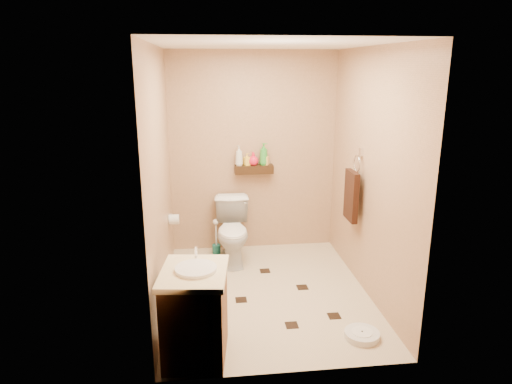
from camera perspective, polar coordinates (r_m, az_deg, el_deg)
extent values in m
plane|color=tan|center=(4.73, 1.40, -12.46)|extent=(2.50, 2.50, 0.00)
cube|color=tan|center=(5.51, -0.35, 4.88)|extent=(2.00, 0.04, 2.40)
cube|color=tan|center=(3.12, 4.78, -3.68)|extent=(2.00, 0.04, 2.40)
cube|color=tan|center=(4.28, -11.88, 1.38)|extent=(0.04, 2.50, 2.40)
cube|color=tan|center=(4.55, 14.08, 2.09)|extent=(0.04, 2.50, 2.40)
cube|color=white|center=(4.18, 1.63, 17.98)|extent=(2.00, 2.50, 0.02)
cube|color=#331E0D|center=(5.47, -0.25, 2.87)|extent=(0.46, 0.14, 0.10)
cube|color=black|center=(4.60, -1.87, -13.32)|extent=(0.11, 0.11, 0.01)
cube|color=black|center=(4.85, 5.81, -11.76)|extent=(0.11, 0.11, 0.01)
cube|color=black|center=(4.22, 4.48, -16.25)|extent=(0.11, 0.11, 0.01)
cube|color=black|center=(5.14, -4.83, -10.07)|extent=(0.11, 0.11, 0.01)
cube|color=black|center=(4.40, 9.74, -15.02)|extent=(0.11, 0.11, 0.01)
cube|color=black|center=(5.18, 1.12, -9.82)|extent=(0.11, 0.11, 0.01)
imported|color=white|center=(5.31, -2.91, -4.96)|extent=(0.42, 0.72, 0.72)
cube|color=brown|center=(3.70, -7.58, -15.14)|extent=(0.52, 0.62, 0.69)
cube|color=#F5E8B1|center=(3.53, -7.79, -10.02)|extent=(0.56, 0.66, 0.04)
cylinder|color=white|center=(3.52, -7.52, -9.62)|extent=(0.32, 0.32, 0.04)
cylinder|color=silver|center=(3.67, -7.52, -7.52)|extent=(0.03, 0.03, 0.11)
cylinder|color=silver|center=(4.13, 13.10, -17.00)|extent=(0.36, 0.36, 0.05)
cylinder|color=white|center=(4.12, 13.12, -16.65)|extent=(0.18, 0.18, 0.01)
cylinder|color=#1A6964|center=(5.64, -4.97, -7.10)|extent=(0.10, 0.10, 0.11)
cylinder|color=silver|center=(5.56, -5.02, -5.19)|extent=(0.02, 0.02, 0.31)
sphere|color=silver|center=(5.51, -5.05, -3.76)|extent=(0.07, 0.07, 0.07)
cube|color=silver|center=(4.74, 13.00, 4.91)|extent=(0.03, 0.06, 0.08)
torus|color=silver|center=(4.75, 12.52, 3.49)|extent=(0.02, 0.19, 0.19)
cube|color=#351B10|center=(4.82, 11.83, -0.47)|extent=(0.06, 0.30, 0.52)
cylinder|color=silver|center=(5.06, -10.22, -3.39)|extent=(0.11, 0.11, 0.11)
cylinder|color=silver|center=(5.05, -10.71, -2.76)|extent=(0.04, 0.02, 0.02)
imported|color=silver|center=(5.42, -2.13, 4.56)|extent=(0.12, 0.12, 0.24)
imported|color=yellow|center=(5.44, -1.14, 4.11)|extent=(0.08, 0.08, 0.15)
imported|color=red|center=(5.44, -0.34, 4.19)|extent=(0.17, 0.17, 0.16)
imported|color=green|center=(5.45, 0.96, 4.77)|extent=(0.14, 0.14, 0.26)
imported|color=#EFB94F|center=(5.46, 1.22, 4.21)|extent=(0.09, 0.09, 0.15)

